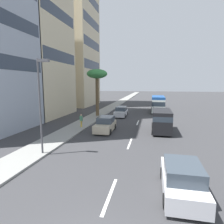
# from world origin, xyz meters

# --- Properties ---
(ground_plane) EXTENTS (198.00, 198.00, 0.00)m
(ground_plane) POSITION_xyz_m (31.50, 0.00, 0.00)
(ground_plane) COLOR #38383A
(sidewalk_right) EXTENTS (162.00, 2.74, 0.15)m
(sidewalk_right) POSITION_xyz_m (31.50, 7.21, 0.07)
(sidewalk_right) COLOR gray
(sidewalk_right) RESTS_ON ground_plane
(lane_stripe_near) EXTENTS (3.20, 0.16, 0.01)m
(lane_stripe_near) POSITION_xyz_m (4.18, 0.00, 0.01)
(lane_stripe_near) COLOR silver
(lane_stripe_near) RESTS_ON ground_plane
(lane_stripe_mid) EXTENTS (3.20, 0.16, 0.01)m
(lane_stripe_mid) POSITION_xyz_m (12.58, 0.00, 0.01)
(lane_stripe_mid) COLOR silver
(lane_stripe_mid) RESTS_ON ground_plane
(lane_stripe_far) EXTENTS (3.20, 0.16, 0.01)m
(lane_stripe_far) POSITION_xyz_m (22.18, 0.00, 0.01)
(lane_stripe_far) COLOR silver
(lane_stripe_far) RESTS_ON ground_plane
(car_lead) EXTENTS (4.69, 1.95, 1.72)m
(car_lead) POSITION_xyz_m (39.76, -3.17, 0.81)
(car_lead) COLOR black
(car_lead) RESTS_ON ground_plane
(van_second) EXTENTS (4.91, 2.12, 2.49)m
(van_second) POSITION_xyz_m (17.55, -2.98, 1.42)
(van_second) COLOR black
(van_second) RESTS_ON ground_plane
(car_third) EXTENTS (4.23, 1.87, 1.70)m
(car_third) POSITION_xyz_m (16.48, 3.25, 0.80)
(car_third) COLOR beige
(car_third) RESTS_ON ground_plane
(car_fourth) EXTENTS (4.36, 1.91, 1.64)m
(car_fourth) POSITION_xyz_m (5.06, -3.45, 0.78)
(car_fourth) COLOR silver
(car_fourth) RESTS_ON ground_plane
(car_fifth) EXTENTS (4.74, 1.80, 1.60)m
(car_fifth) POSITION_xyz_m (26.93, 3.12, 0.76)
(car_fifth) COLOR silver
(car_fifth) RESTS_ON ground_plane
(minibus_sixth) EXTENTS (6.35, 2.41, 3.04)m
(minibus_sixth) POSITION_xyz_m (32.56, -2.96, 1.67)
(minibus_sixth) COLOR silver
(minibus_sixth) RESTS_ON ground_plane
(pedestrian_near_lamp) EXTENTS (0.30, 0.33, 1.59)m
(pedestrian_near_lamp) POSITION_xyz_m (17.41, 6.52, 1.02)
(pedestrian_near_lamp) COLOR gold
(pedestrian_near_lamp) RESTS_ON sidewalk_right
(palm_tree) EXTENTS (3.32, 3.32, 7.55)m
(palm_tree) POSITION_xyz_m (25.95, 6.94, 6.58)
(palm_tree) COLOR brown
(palm_tree) RESTS_ON sidewalk_right
(street_lamp) EXTENTS (0.24, 0.97, 7.05)m
(street_lamp) POSITION_xyz_m (8.40, 6.13, 4.48)
(street_lamp) COLOR #4C4C51
(street_lamp) RESTS_ON sidewalk_right
(apartment_tower_mid) EXTENTS (11.46, 13.98, 35.62)m
(apartment_tower_mid) POSITION_xyz_m (24.82, 19.50, 17.81)
(apartment_tower_mid) COLOR beige
(apartment_tower_mid) RESTS_ON ground_plane
(office_tower_far) EXTENTS (12.92, 10.39, 40.86)m
(office_tower_far) POSITION_xyz_m (41.42, 17.70, 20.43)
(office_tower_far) COLOR beige
(office_tower_far) RESTS_ON ground_plane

